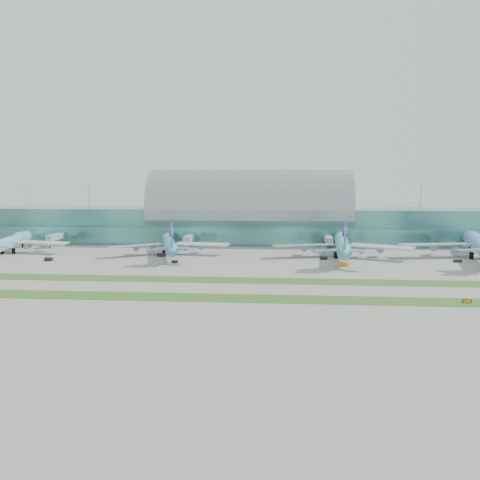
# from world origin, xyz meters

# --- Properties ---
(ground) EXTENTS (700.00, 700.00, 0.00)m
(ground) POSITION_xyz_m (0.00, 0.00, 0.00)
(ground) COLOR gray
(ground) RESTS_ON ground
(terminal) EXTENTS (340.00, 69.10, 36.00)m
(terminal) POSITION_xyz_m (0.01, 128.79, 14.23)
(terminal) COLOR #3D7A75
(terminal) RESTS_ON ground
(grass_strip_near) EXTENTS (420.00, 12.00, 0.08)m
(grass_strip_near) POSITION_xyz_m (0.00, -28.00, 0.04)
(grass_strip_near) COLOR #2D591E
(grass_strip_near) RESTS_ON ground
(grass_strip_far) EXTENTS (420.00, 12.00, 0.08)m
(grass_strip_far) POSITION_xyz_m (0.00, 2.00, 0.04)
(grass_strip_far) COLOR #2D591E
(grass_strip_far) RESTS_ON ground
(taxiline_a) EXTENTS (420.00, 0.35, 0.01)m
(taxiline_a) POSITION_xyz_m (0.00, -48.00, 0.01)
(taxiline_a) COLOR yellow
(taxiline_a) RESTS_ON ground
(taxiline_b) EXTENTS (420.00, 0.35, 0.01)m
(taxiline_b) POSITION_xyz_m (0.00, -14.00, 0.01)
(taxiline_b) COLOR yellow
(taxiline_b) RESTS_ON ground
(taxiline_c) EXTENTS (420.00, 0.35, 0.01)m
(taxiline_c) POSITION_xyz_m (0.00, 18.00, 0.01)
(taxiline_c) COLOR yellow
(taxiline_c) RESTS_ON ground
(taxiline_d) EXTENTS (420.00, 0.35, 0.01)m
(taxiline_d) POSITION_xyz_m (0.00, 40.00, 0.01)
(taxiline_d) COLOR yellow
(taxiline_d) RESTS_ON ground
(airliner_a) EXTENTS (60.21, 69.15, 19.13)m
(airliner_a) POSITION_xyz_m (-118.24, 66.56, 5.90)
(airliner_a) COLOR #64B7DC
(airliner_a) RESTS_ON ground
(airliner_b) EXTENTS (57.84, 66.83, 18.68)m
(airliner_b) POSITION_xyz_m (-36.32, 67.27, 5.76)
(airliner_b) COLOR #5DA1CE
(airliner_b) RESTS_ON ground
(airliner_c) EXTENTS (66.70, 75.91, 20.88)m
(airliner_c) POSITION_xyz_m (48.27, 65.46, 6.44)
(airliner_c) COLOR #5AB8C6
(airliner_c) RESTS_ON ground
(airliner_d) EXTENTS (71.19, 81.88, 22.70)m
(airliner_d) POSITION_xyz_m (112.21, 68.09, 7.00)
(airliner_d) COLOR #6398DB
(airliner_d) RESTS_ON ground
(gse_b) EXTENTS (3.81, 2.39, 1.64)m
(gse_b) POSITION_xyz_m (-86.80, 41.75, 0.82)
(gse_b) COLOR black
(gse_b) RESTS_ON ground
(gse_c) EXTENTS (2.81, 1.76, 1.27)m
(gse_c) POSITION_xyz_m (-28.02, 40.57, 0.63)
(gse_c) COLOR black
(gse_c) RESTS_ON ground
(gse_d) EXTENTS (4.14, 2.37, 1.73)m
(gse_d) POSITION_xyz_m (-38.63, 59.62, 0.87)
(gse_d) COLOR black
(gse_d) RESTS_ON ground
(gse_e) EXTENTS (4.11, 2.80, 1.66)m
(gse_e) POSITION_xyz_m (45.88, 37.82, 0.83)
(gse_e) COLOR orange
(gse_e) RESTS_ON ground
(gse_f) EXTENTS (3.59, 1.89, 1.41)m
(gse_f) POSITION_xyz_m (38.91, 56.58, 0.70)
(gse_f) COLOR black
(gse_f) RESTS_ON ground
(gse_g) EXTENTS (3.81, 2.36, 1.21)m
(gse_g) POSITION_xyz_m (98.50, 53.61, 0.61)
(gse_g) COLOR black
(gse_g) RESTS_ON ground
(taxiway_sign_east) EXTENTS (2.64, 0.75, 1.11)m
(taxiway_sign_east) POSITION_xyz_m (75.81, -28.75, 0.55)
(taxiway_sign_east) COLOR black
(taxiway_sign_east) RESTS_ON ground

